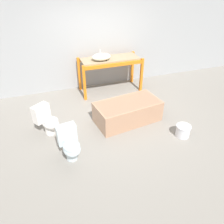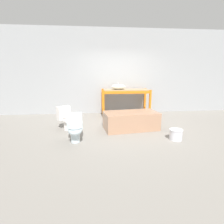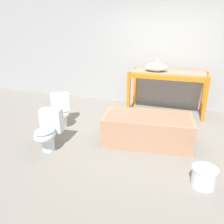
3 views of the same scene
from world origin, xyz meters
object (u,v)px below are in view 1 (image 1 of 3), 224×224
object	(u,v)px
sink_basin	(101,57)
bucket_white	(183,131)
toilet_near	(47,120)
bathtub_main	(128,110)
toilet_far	(70,144)

from	to	relation	value
sink_basin	bucket_white	size ratio (longest dim) A/B	1.63
sink_basin	toilet_near	size ratio (longest dim) A/B	0.79
bathtub_main	toilet_far	xyz separation A→B (m)	(-1.48, -0.78, 0.05)
sink_basin	bucket_white	xyz separation A→B (m)	(1.05, -2.49, -0.94)
bathtub_main	bucket_white	distance (m)	1.30
bucket_white	bathtub_main	bearing A→B (deg)	134.35
toilet_near	bucket_white	distance (m)	2.92
bathtub_main	toilet_far	world-z (taller)	toilet_far
sink_basin	bathtub_main	bearing A→B (deg)	-84.57
toilet_near	toilet_far	xyz separation A→B (m)	(0.33, -0.92, 0.00)
toilet_near	bucket_white	world-z (taller)	toilet_near
toilet_near	sink_basin	bearing A→B (deg)	5.24
toilet_far	bucket_white	xyz separation A→B (m)	(2.39, -0.14, -0.20)
bathtub_main	toilet_near	xyz separation A→B (m)	(-1.81, 0.13, 0.05)
toilet_near	toilet_far	bearing A→B (deg)	-105.62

